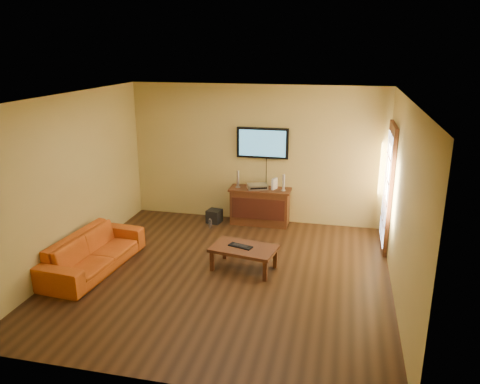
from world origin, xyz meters
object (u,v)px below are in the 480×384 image
(television, at_px, (263,143))
(game_console, at_px, (274,184))
(speaker_right, at_px, (283,183))
(media_console, at_px, (260,206))
(speaker_left, at_px, (238,180))
(keyboard, at_px, (240,246))
(coffee_table, at_px, (244,250))
(av_receiver, at_px, (257,186))
(subwoofer, at_px, (214,216))
(bottle, at_px, (210,224))
(sofa, at_px, (93,247))

(television, relative_size, game_console, 4.59)
(speaker_right, xyz_separation_m, game_console, (-0.18, 0.06, -0.04))
(media_console, relative_size, game_console, 5.44)
(speaker_left, xyz_separation_m, keyboard, (0.50, -1.99, -0.50))
(coffee_table, distance_m, av_receiver, 2.07)
(television, relative_size, av_receiver, 2.65)
(speaker_left, bearing_deg, coffee_table, -74.38)
(subwoofer, bearing_deg, bottle, -77.72)
(subwoofer, bearing_deg, speaker_left, 26.01)
(media_console, height_order, television, television)
(game_console, bearing_deg, sofa, -111.94)
(media_console, relative_size, bottle, 5.93)
(game_console, relative_size, bottle, 1.09)
(coffee_table, distance_m, speaker_left, 2.15)
(speaker_left, height_order, av_receiver, speaker_left)
(speaker_right, height_order, bottle, speaker_right)
(bottle, height_order, keyboard, keyboard)
(coffee_table, bearing_deg, sofa, -167.63)
(bottle, bearing_deg, speaker_right, 17.25)
(television, relative_size, keyboard, 2.49)
(television, height_order, bottle, television)
(media_console, xyz_separation_m, subwoofer, (-0.90, -0.13, -0.23))
(television, height_order, sofa, television)
(sofa, distance_m, bottle, 2.46)
(keyboard, bearing_deg, speaker_right, 78.58)
(bottle, distance_m, keyboard, 1.84)
(speaker_right, bearing_deg, av_receiver, 176.21)
(speaker_left, xyz_separation_m, av_receiver, (0.39, 0.01, -0.11))
(sofa, xyz_separation_m, speaker_left, (1.75, 2.51, 0.51))
(media_console, height_order, speaker_left, speaker_left)
(sofa, height_order, speaker_left, speaker_left)
(speaker_right, relative_size, keyboard, 0.80)
(speaker_left, xyz_separation_m, speaker_right, (0.90, -0.02, -0.01))
(coffee_table, bearing_deg, subwoofer, 118.44)
(bottle, bearing_deg, subwoofer, 91.33)
(subwoofer, bearing_deg, coffee_table, -50.60)
(sofa, xyz_separation_m, av_receiver, (2.14, 2.52, 0.39))
(speaker_right, distance_m, av_receiver, 0.52)
(coffee_table, distance_m, game_console, 2.11)
(speaker_left, distance_m, subwoofer, 0.89)
(sofa, distance_m, game_console, 3.58)
(speaker_left, distance_m, game_console, 0.72)
(speaker_right, height_order, av_receiver, speaker_right)
(speaker_right, relative_size, game_console, 1.47)
(media_console, distance_m, av_receiver, 0.41)
(speaker_right, relative_size, bottle, 1.60)
(av_receiver, height_order, bottle, av_receiver)
(coffee_table, relative_size, bottle, 5.40)
(media_console, height_order, speaker_right, speaker_right)
(speaker_left, relative_size, speaker_right, 1.05)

